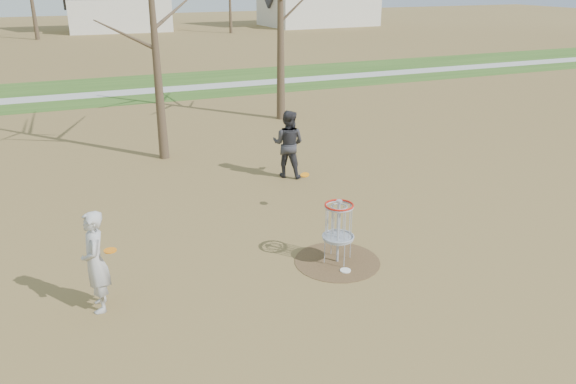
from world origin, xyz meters
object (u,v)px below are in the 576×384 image
object	(u,v)px
player_throwing	(288,144)
disc_golf_basket	(339,222)
player_standing	(95,262)
disc_grounded	(345,270)

from	to	relation	value
player_throwing	disc_golf_basket	world-z (taller)	player_throwing
disc_golf_basket	player_standing	bearing A→B (deg)	179.24
player_throwing	disc_grounded	xyz separation A→B (m)	(-1.11, -5.76, -0.97)
player_throwing	disc_grounded	distance (m)	5.94
player_throwing	disc_golf_basket	xyz separation A→B (m)	(-1.08, -5.32, -0.08)
player_standing	disc_golf_basket	distance (m)	4.74
player_standing	disc_golf_basket	bearing A→B (deg)	91.73
disc_grounded	disc_golf_basket	distance (m)	0.99
player_throwing	disc_golf_basket	distance (m)	5.43
player_standing	disc_grounded	world-z (taller)	player_standing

